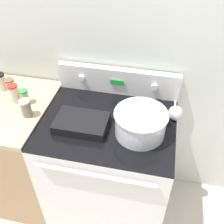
% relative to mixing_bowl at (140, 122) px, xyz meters
% --- Properties ---
extents(kitchen_wall, '(8.00, 0.05, 2.50)m').
position_rel_mixing_bowl_xyz_m(kitchen_wall, '(-0.20, 0.42, 0.27)').
color(kitchen_wall, silver).
rests_on(kitchen_wall, ground_plane).
extents(stove_range, '(0.80, 0.68, 0.90)m').
position_rel_mixing_bowl_xyz_m(stove_range, '(-0.20, 0.06, -0.53)').
color(stove_range, silver).
rests_on(stove_range, ground_plane).
extents(control_panel, '(0.80, 0.07, 0.18)m').
position_rel_mixing_bowl_xyz_m(control_panel, '(-0.20, 0.36, 0.01)').
color(control_panel, silver).
rests_on(control_panel, stove_range).
extents(side_counter, '(0.63, 0.65, 0.91)m').
position_rel_mixing_bowl_xyz_m(side_counter, '(-0.91, 0.06, -0.53)').
color(side_counter, tan).
rests_on(side_counter, ground_plane).
extents(mixing_bowl, '(0.30, 0.30, 0.15)m').
position_rel_mixing_bowl_xyz_m(mixing_bowl, '(0.00, 0.00, 0.00)').
color(mixing_bowl, silver).
rests_on(mixing_bowl, stove_range).
extents(casserole_dish, '(0.30, 0.20, 0.06)m').
position_rel_mixing_bowl_xyz_m(casserole_dish, '(-0.34, -0.02, -0.05)').
color(casserole_dish, black).
rests_on(casserole_dish, stove_range).
extents(ladle, '(0.09, 0.29, 0.09)m').
position_rel_mixing_bowl_xyz_m(ladle, '(0.19, 0.17, -0.04)').
color(ladle, '#B7B7B7').
rests_on(ladle, stove_range).
extents(spice_jar_white_cap, '(0.06, 0.06, 0.11)m').
position_rel_mixing_bowl_xyz_m(spice_jar_white_cap, '(-0.68, -0.00, -0.02)').
color(spice_jar_white_cap, gray).
rests_on(spice_jar_white_cap, side_counter).
extents(spice_jar_green_cap, '(0.05, 0.05, 0.10)m').
position_rel_mixing_bowl_xyz_m(spice_jar_green_cap, '(-0.75, 0.11, -0.02)').
color(spice_jar_green_cap, tan).
rests_on(spice_jar_green_cap, side_counter).
extents(spice_jar_red_cap, '(0.06, 0.06, 0.12)m').
position_rel_mixing_bowl_xyz_m(spice_jar_red_cap, '(-0.81, 0.11, -0.01)').
color(spice_jar_red_cap, beige).
rests_on(spice_jar_red_cap, side_counter).
extents(spice_jar_brown_cap, '(0.06, 0.06, 0.10)m').
position_rel_mixing_bowl_xyz_m(spice_jar_brown_cap, '(-0.89, 0.20, -0.02)').
color(spice_jar_brown_cap, tan).
rests_on(spice_jar_brown_cap, side_counter).
extents(spice_jar_black_cap, '(0.06, 0.06, 0.12)m').
position_rel_mixing_bowl_xyz_m(spice_jar_black_cap, '(-0.96, 0.21, -0.01)').
color(spice_jar_black_cap, beige).
rests_on(spice_jar_black_cap, side_counter).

